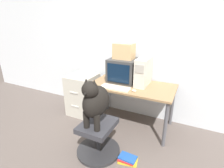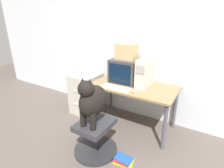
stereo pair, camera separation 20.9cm
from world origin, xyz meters
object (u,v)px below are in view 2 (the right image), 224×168
Objects in this scene: keyboard at (116,88)px; office_chair at (95,137)px; dog at (92,100)px; crt_monitor at (126,70)px; cardboard_box at (127,51)px; filing_cabinet at (87,93)px; book_stack_floor at (123,160)px; pc_tower at (146,72)px.

keyboard is 0.77× the size of office_chair.
crt_monitor is at bearing 92.62° from dog.
keyboard reaches higher than office_chair.
office_chair is 0.58m from dog.
crt_monitor is at bearing -90.00° from cardboard_box.
filing_cabinet is 2.83× the size of book_stack_floor.
dog is at bearing -46.87° from filing_cabinet.
dog is at bearing -172.43° from book_stack_floor.
crt_monitor is at bearing 116.63° from book_stack_floor.
filing_cabinet is (-0.80, 0.86, -0.42)m from dog.
cardboard_box reaches higher than office_chair.
dog is (0.02, -0.62, 0.06)m from keyboard.
filing_cabinet is at bearing 134.39° from office_chair.
cardboard_box reaches higher than crt_monitor.
crt_monitor is 0.77× the size of office_chair.
pc_tower is at bearing 47.43° from keyboard.
office_chair is at bearing -107.96° from pc_tower.
cardboard_box is 1.20× the size of book_stack_floor.
cardboard_box is at bearing 176.81° from pc_tower.
office_chair is 1.39m from cardboard_box.
crt_monitor is at bearing 93.75° from keyboard.
keyboard is at bearing 92.07° from office_chair.
pc_tower is at bearing 72.04° from office_chair.
cardboard_box is at bearing 90.00° from crt_monitor.
keyboard is 0.62m from dog.
keyboard reaches higher than book_stack_floor.
cardboard_box is at bearing 92.61° from dog.
office_chair reaches higher than book_stack_floor.
crt_monitor is 0.70× the size of dog.
office_chair is 0.91× the size of dog.
office_chair is at bearing -87.28° from crt_monitor.
pc_tower is 0.79× the size of office_chair.
crt_monitor is 1.18m from office_chair.
filing_cabinet reaches higher than book_stack_floor.
dog is at bearing -107.32° from pc_tower.
dog is 2.41× the size of book_stack_floor.
pc_tower is 1.73× the size of book_stack_floor.
crt_monitor is 0.94m from filing_cabinet.
crt_monitor is 1.37m from book_stack_floor.
cardboard_box reaches higher than dog.
dog is (-0.30, -0.97, -0.15)m from pc_tower.
pc_tower is at bearing 5.78° from filing_cabinet.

